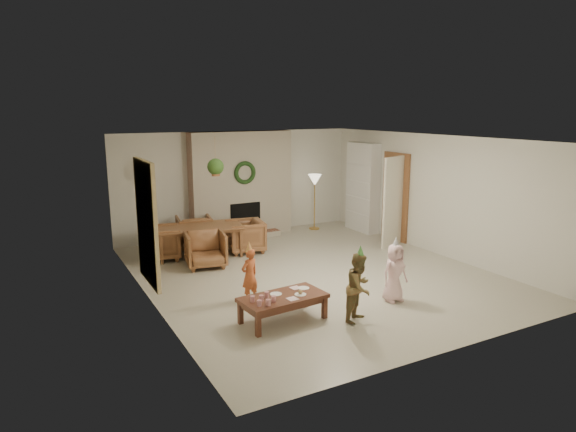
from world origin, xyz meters
TOP-DOWN VIEW (x-y plane):
  - floor at (0.00, 0.00)m, footprint 7.00×7.00m
  - ceiling at (0.00, 0.00)m, footprint 7.00×7.00m
  - wall_back at (0.00, 3.50)m, footprint 7.00×0.00m
  - wall_front at (0.00, -3.50)m, footprint 7.00×0.00m
  - wall_left at (-3.00, 0.00)m, footprint 0.00×7.00m
  - wall_right at (3.00, 0.00)m, footprint 0.00×7.00m
  - fireplace_mass at (0.00, 3.30)m, footprint 2.50×0.40m
  - fireplace_hearth at (0.00, 2.95)m, footprint 1.60×0.30m
  - fireplace_firebox at (0.00, 3.12)m, footprint 0.75×0.12m
  - fireplace_wreath at (0.00, 3.07)m, footprint 0.54×0.10m
  - floor_lamp_base at (1.87, 3.00)m, footprint 0.26×0.26m
  - floor_lamp_post at (1.87, 3.00)m, footprint 0.03×0.03m
  - floor_lamp_shade at (1.87, 3.00)m, footprint 0.34×0.34m
  - bookshelf_carcass at (2.84, 2.30)m, footprint 0.30×1.00m
  - bookshelf_shelf_a at (2.82, 2.30)m, footprint 0.30×0.92m
  - bookshelf_shelf_b at (2.82, 2.30)m, footprint 0.30×0.92m
  - bookshelf_shelf_c at (2.82, 2.30)m, footprint 0.30×0.92m
  - bookshelf_shelf_d at (2.82, 2.30)m, footprint 0.30×0.92m
  - books_row_lower at (2.80, 2.15)m, footprint 0.20×0.40m
  - books_row_mid at (2.80, 2.35)m, footprint 0.20×0.44m
  - books_row_upper at (2.80, 2.20)m, footprint 0.20×0.36m
  - door_frame at (2.96, 1.20)m, footprint 0.05×0.86m
  - door_leaf at (2.58, 0.82)m, footprint 0.77×0.32m
  - curtain_panel at (-2.96, 0.20)m, footprint 0.06×1.20m
  - dining_table at (-1.48, 2.09)m, footprint 1.93×1.29m
  - dining_chair_near at (-1.62, 1.32)m, footprint 0.86×0.88m
  - dining_chair_far at (-1.35, 2.86)m, footprint 0.86×0.88m
  - dining_chair_left at (-2.25, 2.23)m, footprint 0.88×0.86m
  - dining_chair_right at (-0.52, 1.92)m, footprint 0.88×0.86m
  - hanging_plant_cord at (-1.30, 1.50)m, footprint 0.01×0.01m
  - hanging_plant_pot at (-1.30, 1.50)m, footprint 0.16×0.16m
  - hanging_plant_foliage at (-1.30, 1.50)m, footprint 0.32×0.32m
  - coffee_table_top at (-1.49, -1.66)m, footprint 1.29×0.73m
  - coffee_table_apron at (-1.49, -1.66)m, footprint 1.19×0.62m
  - coffee_leg_fl at (-2.03, -1.96)m, footprint 0.07×0.07m
  - coffee_leg_fr at (-0.91, -1.86)m, footprint 0.07×0.07m
  - coffee_leg_bl at (-2.08, -1.45)m, footprint 0.07×0.07m
  - coffee_leg_br at (-0.96, -1.36)m, footprint 0.07×0.07m
  - cup_a at (-1.96, -1.84)m, footprint 0.07×0.07m
  - cup_b at (-1.97, -1.65)m, footprint 0.07×0.07m
  - cup_c at (-1.84, -1.88)m, footprint 0.07×0.07m
  - cup_d at (-1.86, -1.69)m, footprint 0.07×0.07m
  - cup_e at (-1.71, -1.79)m, footprint 0.07×0.07m
  - cup_f at (-1.73, -1.60)m, footprint 0.07×0.07m
  - plate_a at (-1.55, -1.55)m, footprint 0.19×0.19m
  - plate_b at (-1.25, -1.73)m, footprint 0.19×0.19m
  - plate_c at (-1.07, -1.52)m, footprint 0.19×0.19m
  - food_scoop at (-1.25, -1.73)m, footprint 0.07×0.07m
  - napkin_left at (-1.43, -1.82)m, footprint 0.16×0.16m
  - napkin_right at (-1.18, -1.46)m, footprint 0.16×0.16m
  - child_red at (-1.62, -0.75)m, footprint 0.37×0.30m
  - party_hat_red at (-1.62, -0.75)m, footprint 0.12×0.12m
  - child_plaid at (-0.52, -2.16)m, footprint 0.62×0.58m
  - party_hat_plaid at (-0.52, -2.16)m, footprint 0.14×0.14m
  - child_pink at (0.43, -1.81)m, footprint 0.47×0.31m
  - party_hat_pink at (0.43, -1.81)m, footprint 0.14×0.14m

SIDE VIEW (x-z plane):
  - floor at x=0.00m, z-range 0.00..0.00m
  - floor_lamp_base at x=1.87m, z-range 0.00..0.03m
  - fireplace_hearth at x=0.00m, z-range 0.00..0.12m
  - coffee_leg_fl at x=-2.03m, z-range 0.00..0.32m
  - coffee_leg_fr at x=-0.91m, z-range 0.00..0.32m
  - coffee_leg_bl at x=-2.08m, z-range 0.00..0.32m
  - coffee_leg_br at x=-0.96m, z-range 0.00..0.32m
  - coffee_table_apron at x=-1.49m, z-range 0.25..0.32m
  - dining_table at x=-1.48m, z-range 0.00..0.63m
  - dining_chair_near at x=-1.62m, z-range 0.00..0.69m
  - dining_chair_far at x=-1.35m, z-range 0.00..0.69m
  - dining_chair_left at x=-2.25m, z-range 0.00..0.69m
  - dining_chair_right at x=-0.52m, z-range 0.00..0.69m
  - coffee_table_top at x=-1.49m, z-range 0.32..0.38m
  - napkin_left at x=-1.43m, z-range 0.38..0.39m
  - napkin_right at x=-1.18m, z-range 0.38..0.39m
  - plate_a at x=-1.55m, z-range 0.38..0.39m
  - plate_b at x=-1.25m, z-range 0.38..0.39m
  - plate_c at x=-1.07m, z-range 0.38..0.39m
  - food_scoop at x=-1.25m, z-range 0.39..0.46m
  - cup_a at x=-1.96m, z-range 0.38..0.47m
  - cup_b at x=-1.97m, z-range 0.38..0.47m
  - cup_c at x=-1.84m, z-range 0.38..0.47m
  - cup_d at x=-1.86m, z-range 0.38..0.47m
  - cup_e at x=-1.71m, z-range 0.38..0.47m
  - cup_f at x=-1.73m, z-range 0.38..0.47m
  - child_red at x=-1.62m, z-range 0.00..0.88m
  - fireplace_firebox at x=0.00m, z-range 0.07..0.82m
  - bookshelf_shelf_a at x=2.82m, z-range 0.43..0.47m
  - child_pink at x=0.43m, z-range 0.00..0.94m
  - child_plaid at x=-0.52m, z-range 0.00..1.01m
  - books_row_lower at x=2.80m, z-range 0.47..0.71m
  - floor_lamp_post at x=1.87m, z-range 0.02..1.29m
  - bookshelf_shelf_b at x=2.82m, z-range 0.83..0.86m
  - party_hat_red at x=-1.62m, z-range 0.83..1.00m
  - party_hat_pink at x=0.43m, z-range 0.89..1.06m
  - books_row_mid at x=2.80m, z-range 0.87..1.11m
  - door_leaf at x=2.58m, z-range 0.00..2.00m
  - door_frame at x=2.96m, z-range 0.00..2.04m
  - party_hat_plaid at x=-0.52m, z-range 0.97..1.13m
  - bookshelf_carcass at x=2.84m, z-range 0.00..2.20m
  - wall_back at x=0.00m, z-range -2.25..4.75m
  - wall_front at x=0.00m, z-range -2.25..4.75m
  - wall_left at x=-3.00m, z-range -2.25..4.75m
  - wall_right at x=3.00m, z-range -2.25..4.75m
  - fireplace_mass at x=0.00m, z-range 0.00..2.50m
  - bookshelf_shelf_c at x=2.82m, z-range 1.24..1.26m
  - curtain_panel at x=-2.96m, z-range 0.25..2.25m
  - floor_lamp_shade at x=1.87m, z-range 1.12..1.40m
  - books_row_upper at x=2.80m, z-range 1.27..1.49m
  - fireplace_wreath at x=0.00m, z-range 1.28..1.82m
  - bookshelf_shelf_d at x=2.82m, z-range 1.64..1.66m
  - hanging_plant_pot at x=-1.30m, z-range 1.74..1.86m
  - hanging_plant_foliage at x=-1.30m, z-range 1.76..2.08m
  - hanging_plant_cord at x=-1.30m, z-range 1.80..2.50m
  - ceiling at x=0.00m, z-range 2.50..2.50m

